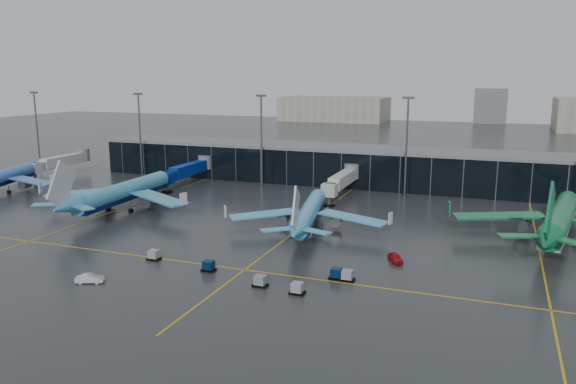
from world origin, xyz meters
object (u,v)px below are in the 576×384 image
(airliner_arkefly, at_px, (123,181))
(service_van_white, at_px, (90,278))
(baggage_carts, at_px, (264,273))
(service_van_red, at_px, (395,258))
(airliner_klm_west, at_px, (1,169))
(mobile_airstair, at_px, (303,234))
(airliner_klm_near, at_px, (309,202))
(airliner_aer_lingus, at_px, (561,205))

(airliner_arkefly, bearing_deg, service_van_white, -61.62)
(baggage_carts, distance_m, service_van_red, 22.96)
(service_van_red, height_order, service_van_white, service_van_red)
(airliner_klm_west, height_order, service_van_white, airliner_klm_west)
(mobile_airstair, xyz_separation_m, service_van_red, (19.17, -7.74, -0.04))
(airliner_arkefly, bearing_deg, airliner_klm_near, -3.71)
(airliner_klm_west, bearing_deg, baggage_carts, -36.68)
(airliner_arkefly, xyz_separation_m, service_van_white, (24.13, -40.99, -6.16))
(airliner_klm_west, xyz_separation_m, airliner_arkefly, (43.02, -5.30, 0.62))
(airliner_aer_lingus, relative_size, baggage_carts, 1.29)
(airliner_arkefly, height_order, airliner_klm_near, airliner_arkefly)
(airliner_arkefly, height_order, service_van_red, airliner_arkefly)
(airliner_aer_lingus, distance_m, baggage_carts, 58.40)
(airliner_arkefly, relative_size, airliner_klm_near, 1.16)
(airliner_klm_near, xyz_separation_m, service_van_white, (-21.54, -39.71, -5.20))
(airliner_aer_lingus, bearing_deg, baggage_carts, -129.50)
(airliner_aer_lingus, xyz_separation_m, baggage_carts, (-44.13, -37.74, -6.27))
(airliner_klm_west, distance_m, airliner_arkefly, 43.35)
(airliner_aer_lingus, height_order, service_van_white, airliner_aer_lingus)
(airliner_klm_near, distance_m, baggage_carts, 29.04)
(airliner_arkefly, relative_size, airliner_aer_lingus, 0.97)
(airliner_arkefly, xyz_separation_m, airliner_aer_lingus, (92.13, 7.97, 0.18))
(mobile_airstair, bearing_deg, airliner_klm_west, -169.85)
(airliner_klm_west, xyz_separation_m, airliner_klm_near, (88.69, -6.58, -0.34))
(baggage_carts, relative_size, service_van_red, 8.30)
(airliner_arkefly, xyz_separation_m, baggage_carts, (48.00, -29.77, -6.09))
(airliner_klm_west, distance_m, airliner_aer_lingus, 135.17)
(airliner_klm_west, distance_m, service_van_red, 110.60)
(mobile_airstair, bearing_deg, airliner_arkefly, -170.73)
(airliner_aer_lingus, xyz_separation_m, service_van_red, (-26.56, -22.94, -6.30))
(service_van_white, bearing_deg, service_van_red, -81.42)
(airliner_aer_lingus, distance_m, service_van_red, 35.66)
(airliner_aer_lingus, height_order, mobile_airstair, airliner_aer_lingus)
(airliner_klm_west, bearing_deg, service_van_red, -26.19)
(airliner_klm_west, height_order, baggage_carts, airliner_klm_west)
(service_van_red, bearing_deg, service_van_white, -176.05)
(airliner_klm_west, relative_size, baggage_carts, 1.14)
(airliner_klm_near, xyz_separation_m, service_van_red, (19.89, -13.70, -5.16))
(baggage_carts, xyz_separation_m, mobile_airstair, (-1.60, 22.53, 0.01))
(airliner_klm_near, relative_size, service_van_white, 9.18)
(mobile_airstair, bearing_deg, airliner_klm_near, 115.08)
(airliner_klm_near, relative_size, mobile_airstair, 10.29)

